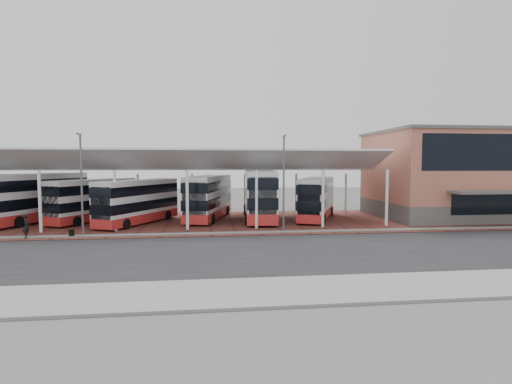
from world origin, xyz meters
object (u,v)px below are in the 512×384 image
bus_2 (138,202)px  bus_5 (317,199)px  terminal (462,174)px  pedestrian (26,226)px  bus_4 (259,195)px  bus_1 (93,200)px  bus_3 (209,197)px  bus_0 (38,198)px

bus_2 → bus_5: 17.81m
terminal → pedestrian: bearing=-169.1°
bus_4 → pedestrian: (-19.03, -8.44, -1.55)m
bus_5 → pedestrian: 26.21m
bus_1 → bus_2: bus_2 is taller
bus_2 → bus_3: bearing=47.2°
bus_2 → pedestrian: bearing=-109.3°
terminal → pedestrian: (-41.04, -7.92, -3.66)m
bus_0 → bus_2: bus_0 is taller
bus_2 → bus_5: size_ratio=0.97×
bus_4 → bus_1: bearing=-177.7°
bus_0 → bus_1: 5.29m
bus_5 → bus_4: bearing=-161.4°
bus_2 → pedestrian: 9.93m
bus_5 → pedestrian: (-24.96, -7.90, -1.17)m
bus_0 → bus_1: bus_0 is taller
bus_0 → bus_1: bearing=18.9°
bus_1 → bus_3: bearing=29.7°
bus_4 → pedestrian: bus_4 is taller
terminal → bus_2: 33.96m
bus_4 → bus_2: bearing=-167.7°
bus_4 → pedestrian: 20.88m
terminal → pedestrian: terminal is taller
bus_5 → bus_2: bearing=-152.5°
bus_0 → bus_3: bearing=21.2°
bus_4 → bus_0: bearing=-177.8°
terminal → bus_5: terminal is taller
pedestrian → bus_3: bearing=-65.6°
bus_1 → bus_3: size_ratio=0.89×
bus_2 → pedestrian: size_ratio=5.36×
bus_1 → bus_0: bearing=-153.6°
terminal → bus_1: terminal is taller
pedestrian → terminal: bearing=-88.0°
bus_1 → pedestrian: size_ratio=5.30×
bus_1 → bus_4: 16.60m
pedestrian → bus_0: bearing=8.2°
bus_1 → bus_2: size_ratio=0.99×
bus_0 → bus_4: size_ratio=0.95×
bus_2 → bus_3: (6.69, 2.38, 0.15)m
bus_1 → bus_2: 5.25m
terminal → bus_3: size_ratio=1.66×
bus_2 → bus_3: bus_3 is taller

